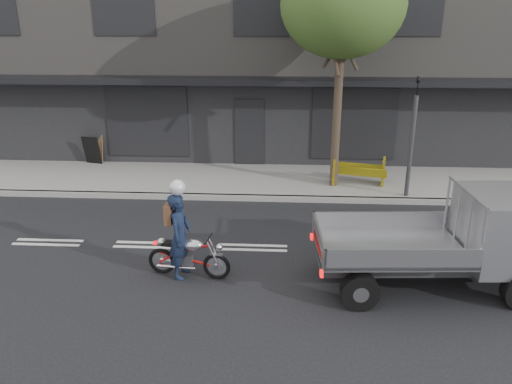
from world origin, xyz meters
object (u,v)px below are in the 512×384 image
object	(u,v)px
sandwich_board	(92,150)
rider	(180,236)
motorcycle	(188,255)
flatbed_ute	(485,233)
traffic_light_pole	(411,145)
street_tree	(343,5)
construction_barrier	(360,173)

from	to	relation	value
sandwich_board	rider	bearing A→B (deg)	-44.27
motorcycle	flatbed_ute	size ratio (longest dim) A/B	0.39
sandwich_board	traffic_light_pole	bearing A→B (deg)	-0.84
street_tree	flatbed_ute	bearing A→B (deg)	-67.73
flatbed_ute	construction_barrier	bearing A→B (deg)	101.91
traffic_light_pole	motorcycle	distance (m)	7.26
street_tree	traffic_light_pole	size ratio (longest dim) A/B	1.93
construction_barrier	rider	bearing A→B (deg)	-128.57
traffic_light_pole	rider	size ratio (longest dim) A/B	1.98
street_tree	sandwich_board	size ratio (longest dim) A/B	6.95
street_tree	flatbed_ute	world-z (taller)	street_tree
street_tree	flatbed_ute	distance (m)	7.36
street_tree	sandwich_board	xyz separation A→B (m)	(-8.14, 1.79, -4.64)
rider	sandwich_board	distance (m)	8.66
street_tree	rider	bearing A→B (deg)	-122.58
street_tree	flatbed_ute	xyz separation A→B (m)	(2.31, -5.64, -4.13)
rider	flatbed_ute	distance (m)	5.87
construction_barrier	sandwich_board	distance (m)	9.11
sandwich_board	motorcycle	bearing A→B (deg)	-43.43
rider	sandwich_board	xyz separation A→B (m)	(-4.59, 7.34, -0.25)
motorcycle	flatbed_ute	xyz separation A→B (m)	(5.71, -0.08, 0.69)
motorcycle	construction_barrier	bearing A→B (deg)	60.78
street_tree	construction_barrier	distance (m)	4.76
flatbed_ute	sandwich_board	size ratio (longest dim) A/B	4.57
construction_barrier	traffic_light_pole	bearing A→B (deg)	-29.95
flatbed_ute	motorcycle	bearing A→B (deg)	175.42
motorcycle	sandwich_board	xyz separation A→B (m)	(-4.74, 7.34, 0.18)
rider	sandwich_board	size ratio (longest dim) A/B	1.82
flatbed_ute	sandwich_board	world-z (taller)	flatbed_ute
rider	construction_barrier	world-z (taller)	rider
traffic_light_pole	construction_barrier	xyz separation A→B (m)	(-1.23, 0.71, -1.07)
rider	motorcycle	bearing A→B (deg)	-81.66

